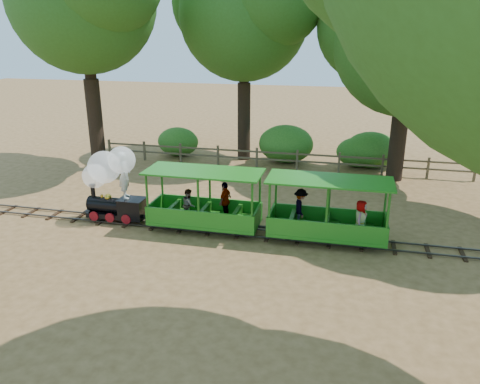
% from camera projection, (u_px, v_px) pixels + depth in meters
% --- Properties ---
extents(ground, '(90.00, 90.00, 0.00)m').
position_uv_depth(ground, '(239.00, 233.00, 15.73)').
color(ground, '#A57747').
rests_on(ground, ground).
extents(track, '(22.00, 1.00, 0.10)m').
position_uv_depth(track, '(239.00, 231.00, 15.71)').
color(track, '#3F3D3A').
rests_on(track, ground).
extents(locomotive, '(2.41, 1.13, 2.77)m').
position_uv_depth(locomotive, '(110.00, 178.00, 16.29)').
color(locomotive, black).
rests_on(locomotive, ground).
extents(carriage_front, '(3.86, 1.58, 2.01)m').
position_uv_depth(carriage_front, '(206.00, 208.00, 15.72)').
color(carriage_front, '#20791A').
rests_on(carriage_front, track).
extents(carriage_rear, '(3.86, 1.58, 2.01)m').
position_uv_depth(carriage_rear, '(326.00, 217.00, 14.85)').
color(carriage_rear, '#20791A').
rests_on(carriage_rear, track).
extents(oak_nc, '(7.93, 6.97, 10.35)m').
position_uv_depth(oak_nc, '(244.00, 8.00, 22.53)').
color(oak_nc, '#2D2116').
rests_on(oak_nc, ground).
extents(oak_ne, '(7.87, 6.93, 9.20)m').
position_uv_depth(oak_ne, '(409.00, 33.00, 19.43)').
color(oak_ne, '#2D2116').
rests_on(oak_ne, ground).
extents(fence, '(18.10, 0.10, 1.00)m').
position_uv_depth(fence, '(277.00, 157.00, 22.90)').
color(fence, brown).
rests_on(fence, ground).
extents(shrub_west, '(2.24, 1.72, 1.55)m').
position_uv_depth(shrub_west, '(178.00, 142.00, 25.25)').
color(shrub_west, '#2D6B1E').
rests_on(shrub_west, ground).
extents(shrub_mid_w, '(2.80, 2.15, 1.94)m').
position_uv_depth(shrub_mid_w, '(286.00, 144.00, 23.91)').
color(shrub_mid_w, '#2D6B1E').
rests_on(shrub_mid_w, ground).
extents(shrub_mid_e, '(2.14, 1.64, 1.48)m').
position_uv_depth(shrub_mid_e, '(358.00, 152.00, 23.20)').
color(shrub_mid_e, '#2D6B1E').
rests_on(shrub_mid_e, ground).
extents(shrub_east, '(2.58, 1.98, 1.78)m').
position_uv_depth(shrub_east, '(371.00, 150.00, 23.02)').
color(shrub_east, '#2D6B1E').
rests_on(shrub_east, ground).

